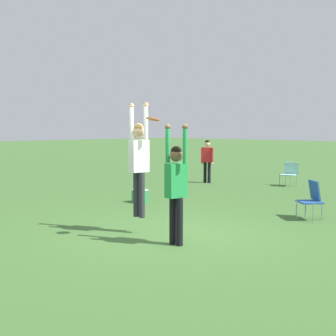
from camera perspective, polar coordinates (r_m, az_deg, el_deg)
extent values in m
plane|color=#3D662D|center=(9.08, 0.25, -8.16)|extent=(120.00, 120.00, 0.00)
cylinder|color=#2D2D38|center=(9.21, -3.89, -3.21)|extent=(0.12, 0.12, 0.89)
cylinder|color=#2D2D38|center=(9.09, -3.20, -3.31)|extent=(0.12, 0.12, 0.89)
cube|color=white|center=(9.08, -3.57, 1.47)|extent=(0.25, 0.39, 0.63)
sphere|color=tan|center=(9.06, -3.59, 4.40)|extent=(0.24, 0.24, 0.24)
sphere|color=olive|center=(9.06, -3.59, 4.82)|extent=(0.20, 0.20, 0.20)
cylinder|color=white|center=(9.21, -4.45, 5.54)|extent=(0.08, 0.08, 0.66)
sphere|color=tan|center=(9.22, -4.46, 7.60)|extent=(0.10, 0.10, 0.10)
cylinder|color=white|center=(8.91, -2.71, 5.57)|extent=(0.08, 0.08, 0.66)
sphere|color=tan|center=(8.92, -2.72, 7.70)|extent=(0.10, 0.10, 0.10)
cylinder|color=black|center=(8.31, 0.58, -6.42)|extent=(0.12, 0.12, 0.84)
cylinder|color=black|center=(8.20, 1.42, -6.58)|extent=(0.12, 0.12, 0.84)
cube|color=green|center=(8.14, 1.00, -1.52)|extent=(0.25, 0.39, 0.60)
sphere|color=brown|center=(8.11, 1.01, 1.58)|extent=(0.23, 0.23, 0.23)
sphere|color=black|center=(8.10, 1.01, 2.03)|extent=(0.19, 0.19, 0.19)
cylinder|color=green|center=(8.24, -0.04, 2.85)|extent=(0.08, 0.08, 0.63)
sphere|color=brown|center=(8.24, -0.04, 5.05)|extent=(0.10, 0.10, 0.10)
cylinder|color=green|center=(7.95, 2.10, 2.77)|extent=(0.08, 0.08, 0.63)
sphere|color=brown|center=(7.95, 2.10, 5.05)|extent=(0.10, 0.10, 0.10)
cylinder|color=#E04C23|center=(8.42, -1.87, 5.97)|extent=(0.24, 0.24, 0.07)
cylinder|color=gray|center=(16.94, 13.45, -1.45)|extent=(0.02, 0.02, 0.41)
cylinder|color=gray|center=(16.72, 14.68, -1.56)|extent=(0.02, 0.02, 0.41)
cylinder|color=gray|center=(17.30, 14.17, -1.34)|extent=(0.02, 0.02, 0.41)
cylinder|color=gray|center=(17.09, 15.39, -1.44)|extent=(0.02, 0.02, 0.41)
cube|color=#8CC6C1|center=(16.99, 14.44, -0.82)|extent=(0.65, 0.65, 0.04)
cube|color=#8CC6C1|center=(17.17, 14.84, 0.01)|extent=(0.50, 0.29, 0.43)
cylinder|color=gray|center=(10.88, 15.39, -5.02)|extent=(0.02, 0.02, 0.42)
cylinder|color=gray|center=(10.69, 17.29, -5.24)|extent=(0.02, 0.02, 0.42)
cylinder|color=gray|center=(11.23, 16.41, -4.73)|extent=(0.02, 0.02, 0.42)
cylinder|color=gray|center=(11.05, 18.27, -4.94)|extent=(0.02, 0.02, 0.42)
cube|color=#235193|center=(10.93, 16.87, -3.99)|extent=(0.67, 0.67, 0.04)
cube|color=#235193|center=(11.09, 17.43, -2.60)|extent=(0.44, 0.39, 0.45)
cylinder|color=black|center=(17.55, 4.54, -0.52)|extent=(0.12, 0.12, 0.77)
cylinder|color=black|center=(17.42, 5.04, -0.56)|extent=(0.12, 0.12, 0.77)
cube|color=red|center=(17.44, 4.81, 1.62)|extent=(0.48, 0.41, 0.55)
sphere|color=beige|center=(17.42, 4.81, 2.94)|extent=(0.21, 0.21, 0.21)
sphere|color=black|center=(17.42, 4.82, 3.13)|extent=(0.18, 0.18, 0.18)
cylinder|color=red|center=(17.60, 4.20, 1.60)|extent=(0.08, 0.08, 0.58)
sphere|color=beige|center=(17.61, 4.19, 0.66)|extent=(0.10, 0.10, 0.10)
cylinder|color=red|center=(17.28, 5.43, 1.53)|extent=(0.08, 0.08, 0.58)
sphere|color=beige|center=(17.30, 5.42, 0.57)|extent=(0.10, 0.10, 0.10)
cube|color=#2D8C4C|center=(12.93, -3.42, -3.47)|extent=(0.36, 0.31, 0.34)
cube|color=silver|center=(12.90, -3.43, -2.67)|extent=(0.37, 0.31, 0.02)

